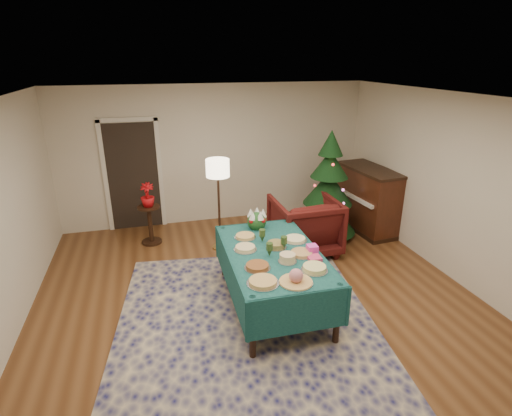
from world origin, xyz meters
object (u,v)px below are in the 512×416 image
object	(u,v)px
side_table	(150,225)
buffet_table	(273,263)
floor_lamp	(218,174)
piano	(368,200)
christmas_tree	(328,190)
armchair	(305,223)
gift_box	(312,249)
potted_plant	(148,200)

from	to	relation	value
side_table	buffet_table	bearing A→B (deg)	-57.75
floor_lamp	side_table	distance (m)	1.63
floor_lamp	piano	world-z (taller)	floor_lamp
christmas_tree	piano	world-z (taller)	christmas_tree
buffet_table	christmas_tree	size ratio (longest dim) A/B	1.05
floor_lamp	christmas_tree	xyz separation A→B (m)	(2.01, 0.01, -0.46)
floor_lamp	christmas_tree	size ratio (longest dim) A/B	0.81
armchair	piano	distance (m)	1.64
buffet_table	gift_box	bearing A→B (deg)	-17.40
side_table	christmas_tree	bearing A→B (deg)	-9.39
gift_box	christmas_tree	bearing A→B (deg)	60.30
side_table	piano	distance (m)	4.09
side_table	potted_plant	bearing A→B (deg)	180.00
armchair	potted_plant	xyz separation A→B (m)	(-2.53, 1.03, 0.29)
floor_lamp	potted_plant	world-z (taller)	floor_lamp
piano	christmas_tree	bearing A→B (deg)	-174.40
gift_box	buffet_table	bearing A→B (deg)	162.60
side_table	armchair	bearing A→B (deg)	-22.14
side_table	potted_plant	size ratio (longest dim) A/B	1.67
side_table	floor_lamp	bearing A→B (deg)	-24.69
floor_lamp	piano	xyz separation A→B (m)	(2.89, 0.10, -0.76)
potted_plant	armchair	bearing A→B (deg)	-22.14
buffet_table	floor_lamp	bearing A→B (deg)	101.02
floor_lamp	armchair	bearing A→B (deg)	-19.90
buffet_table	piano	world-z (taller)	piano
piano	armchair	bearing A→B (deg)	-158.78
side_table	piano	bearing A→B (deg)	-6.16
buffet_table	floor_lamp	distance (m)	2.05
side_table	potted_plant	xyz separation A→B (m)	(-0.00, 0.00, 0.48)
buffet_table	armchair	distance (m)	1.72
armchair	potted_plant	world-z (taller)	armchair
buffet_table	potted_plant	world-z (taller)	potted_plant
gift_box	potted_plant	size ratio (longest dim) A/B	0.30
gift_box	side_table	size ratio (longest dim) A/B	0.18
floor_lamp	piano	size ratio (longest dim) A/B	1.10
floor_lamp	side_table	xyz separation A→B (m)	(-1.16, 0.53, -1.01)
armchair	christmas_tree	world-z (taller)	christmas_tree
christmas_tree	piano	distance (m)	0.94
buffet_table	floor_lamp	world-z (taller)	floor_lamp
armchair	floor_lamp	xyz separation A→B (m)	(-1.37, 0.50, 0.82)
gift_box	side_table	distance (m)	3.30
armchair	potted_plant	bearing A→B (deg)	-22.96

